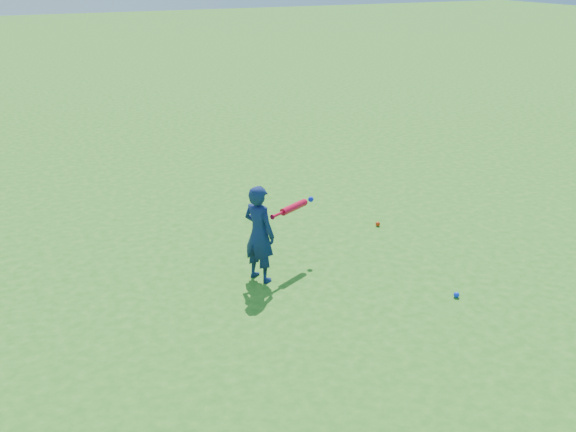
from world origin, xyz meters
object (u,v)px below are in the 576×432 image
at_px(bat_swing, 295,206).
at_px(child, 259,234).
at_px(ground_ball_blue, 456,295).
at_px(ground_ball_red, 378,224).

bearing_deg(bat_swing, child, 175.36).
bearing_deg(child, ground_ball_blue, -151.22).
height_order(ground_ball_red, bat_swing, bat_swing).
relative_size(ground_ball_red, ground_ball_blue, 0.98).
xyz_separation_m(child, ground_ball_red, (1.99, 0.74, -0.51)).
distance_m(ground_ball_blue, bat_swing, 1.99).
bearing_deg(ground_ball_red, ground_ball_blue, -98.55).
height_order(child, bat_swing, child).
xyz_separation_m(ground_ball_red, bat_swing, (-1.46, -0.52, 0.67)).
bearing_deg(child, ground_ball_red, -94.47).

